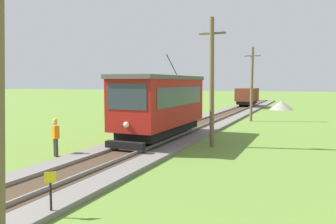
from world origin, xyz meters
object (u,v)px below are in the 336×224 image
at_px(utility_pole_near_tram, 212,81).
at_px(utility_pole_mid, 252,83).
at_px(trackside_signal_marker, 51,192).
at_px(freight_car, 247,96).
at_px(gravel_pile, 281,105).
at_px(red_tram, 161,104).
at_px(track_worker, 55,136).

bearing_deg(utility_pole_near_tram, utility_pole_mid, 90.00).
bearing_deg(utility_pole_near_tram, trackside_signal_marker, -96.38).
distance_m(freight_car, gravel_pile, 5.16).
bearing_deg(red_tram, gravel_pile, 80.21).
bearing_deg(gravel_pile, utility_pole_near_tram, -93.08).
bearing_deg(trackside_signal_marker, red_tram, 99.76).
height_order(trackside_signal_marker, gravel_pile, trackside_signal_marker).
bearing_deg(trackside_signal_marker, freight_car, 92.78).
bearing_deg(utility_pole_mid, gravel_pile, 84.09).
bearing_deg(gravel_pile, red_tram, -99.79).
bearing_deg(utility_pole_mid, trackside_signal_marker, -92.89).
height_order(red_tram, freight_car, red_tram).
bearing_deg(utility_pole_mid, utility_pole_near_tram, -90.00).
bearing_deg(gravel_pile, utility_pole_mid, -95.91).
xyz_separation_m(utility_pole_mid, gravel_pile, (1.47, 14.19, -2.78)).
bearing_deg(freight_car, utility_pole_mid, -79.04).
bearing_deg(freight_car, utility_pole_near_tram, -83.87).
xyz_separation_m(trackside_signal_marker, gravel_pile, (2.67, 38.04, -0.08)).
bearing_deg(trackside_signal_marker, utility_pole_near_tram, 83.62).
height_order(freight_car, utility_pole_mid, utility_pole_mid).
bearing_deg(gravel_pile, freight_car, 155.64).
bearing_deg(track_worker, utility_pole_mid, -172.22).
distance_m(trackside_signal_marker, gravel_pile, 38.14).
relative_size(trackside_signal_marker, gravel_pile, 0.40).
height_order(red_tram, trackside_signal_marker, red_tram).
relative_size(red_tram, trackside_signal_marker, 7.24).
xyz_separation_m(trackside_signal_marker, track_worker, (-4.80, 5.67, 0.32)).
bearing_deg(track_worker, freight_car, -158.68).
distance_m(freight_car, utility_pole_mid, 16.68).
distance_m(red_tram, track_worker, 6.42).
bearing_deg(track_worker, red_tram, 179.13).
height_order(red_tram, track_worker, red_tram).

